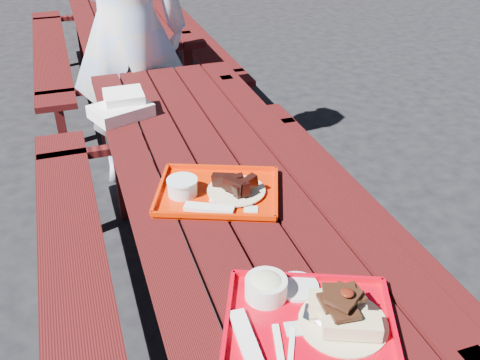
# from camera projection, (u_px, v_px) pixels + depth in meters

# --- Properties ---
(ground) EXTENTS (60.00, 60.00, 0.00)m
(ground) POSITION_uv_depth(u_px,v_px,m) (229.00, 325.00, 2.31)
(ground) COLOR black
(ground) RESTS_ON ground
(picnic_table_near) EXTENTS (1.41, 2.40, 0.75)m
(picnic_table_near) POSITION_uv_depth(u_px,v_px,m) (227.00, 219.00, 2.02)
(picnic_table_near) COLOR #450D0D
(picnic_table_near) RESTS_ON ground
(picnic_table_far) EXTENTS (1.41, 2.40, 0.75)m
(picnic_table_far) POSITION_uv_depth(u_px,v_px,m) (122.00, 27.00, 4.29)
(picnic_table_far) COLOR #450D0D
(picnic_table_far) RESTS_ON ground
(near_tray) EXTENTS (0.50, 0.45, 0.13)m
(near_tray) POSITION_uv_depth(u_px,v_px,m) (309.00, 310.00, 1.31)
(near_tray) COLOR #C00011
(near_tray) RESTS_ON picnic_table_near
(far_tray) EXTENTS (0.49, 0.44, 0.07)m
(far_tray) POSITION_uv_depth(u_px,v_px,m) (216.00, 191.00, 1.80)
(far_tray) COLOR red
(far_tray) RESTS_ON picnic_table_near
(white_cloth) EXTENTS (0.29, 0.25, 0.10)m
(white_cloth) POSITION_uv_depth(u_px,v_px,m) (122.00, 107.00, 2.35)
(white_cloth) COLOR white
(white_cloth) RESTS_ON picnic_table_near
(person) EXTENTS (0.76, 0.57, 1.87)m
(person) POSITION_uv_depth(u_px,v_px,m) (126.00, 28.00, 2.91)
(person) COLOR #B8D3FF
(person) RESTS_ON ground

